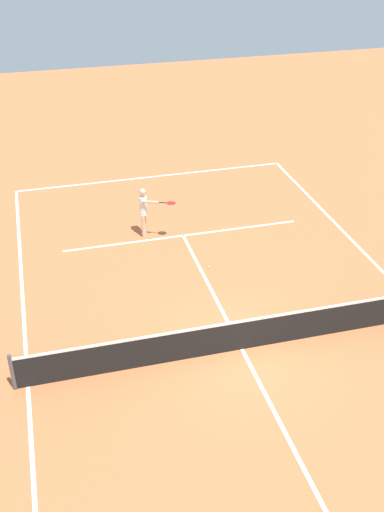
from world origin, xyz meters
TOP-DOWN VIEW (x-y plane):
  - ground_plane at (0.00, 0.00)m, footprint 60.00×60.00m
  - court_lines at (0.00, 0.00)m, footprint 11.28×23.33m
  - tennis_net at (0.00, 0.00)m, footprint 11.88×0.10m
  - player_serving at (1.27, -6.73)m, footprint 1.20×0.97m
  - tennis_ball at (-0.27, -4.12)m, footprint 0.07×0.07m

SIDE VIEW (x-z plane):
  - ground_plane at x=0.00m, z-range 0.00..0.00m
  - court_lines at x=0.00m, z-range 0.00..0.01m
  - tennis_ball at x=-0.27m, z-range 0.00..0.07m
  - tennis_net at x=0.00m, z-range -0.04..1.03m
  - player_serving at x=1.27m, z-range 0.18..1.99m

